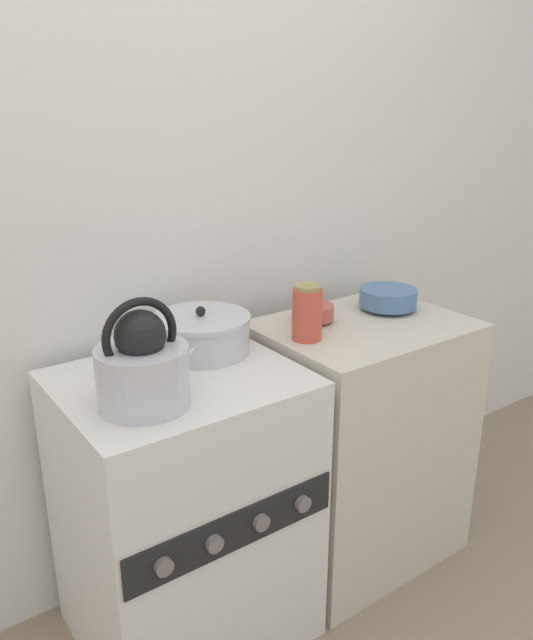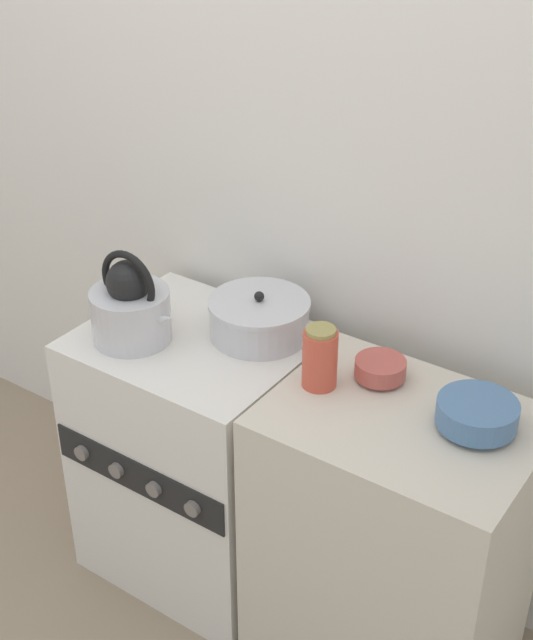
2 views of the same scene
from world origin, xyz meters
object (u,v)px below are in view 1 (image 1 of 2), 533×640
object	(u,v)px
cooking_pot	(201,334)
storage_jar	(307,313)
kettle	(143,366)
small_ceramic_bowl	(313,312)
stove	(185,510)
enamel_bowl	(388,298)

from	to	relation	value
cooking_pot	storage_jar	world-z (taller)	storage_jar
kettle	small_ceramic_bowl	bearing A→B (deg)	15.59
stove	cooking_pot	bearing A→B (deg)	40.25
small_ceramic_bowl	storage_jar	size ratio (longest dim) A/B	0.80
kettle	cooking_pot	world-z (taller)	kettle
stove	small_ceramic_bowl	bearing A→B (deg)	9.78
kettle	storage_jar	world-z (taller)	kettle
kettle	small_ceramic_bowl	xyz separation A→B (m)	(0.67, 0.19, -0.05)
storage_jar	enamel_bowl	bearing A→B (deg)	8.09
kettle	storage_jar	bearing A→B (deg)	8.03
kettle	enamel_bowl	xyz separation A→B (m)	(0.95, 0.13, -0.04)
kettle	enamel_bowl	bearing A→B (deg)	8.06
enamel_bowl	small_ceramic_bowl	xyz separation A→B (m)	(-0.28, 0.05, -0.01)
cooking_pot	small_ceramic_bowl	xyz separation A→B (m)	(0.39, -0.03, -0.00)
stove	enamel_bowl	xyz separation A→B (m)	(0.81, 0.04, 0.47)
cooking_pot	small_ceramic_bowl	distance (m)	0.39
enamel_bowl	stove	bearing A→B (deg)	-177.21
cooking_pot	storage_jar	size ratio (longest dim) A/B	1.72
enamel_bowl	small_ceramic_bowl	size ratio (longest dim) A/B	1.46
stove	storage_jar	distance (m)	0.66
storage_jar	small_ceramic_bowl	bearing A→B (deg)	43.56
stove	kettle	size ratio (longest dim) A/B	3.07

